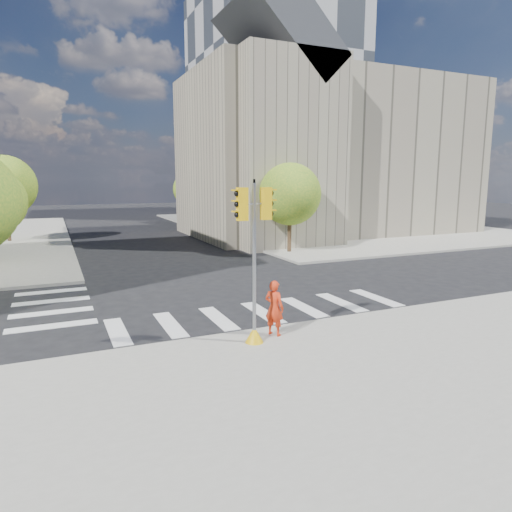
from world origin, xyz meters
The scene contains 13 objects.
ground centered at (0.00, 0.00, 0.00)m, with size 160.00×160.00×0.00m, color black.
sidewalk_near centered at (0.00, -11.00, 0.07)m, with size 30.00×14.00×0.15m, color gray.
sidewalk_far_right centered at (20.00, 26.00, 0.07)m, with size 28.00×40.00×0.15m, color gray.
civic_building centered at (15.59, 19.12, 7.26)m, with size 26.00×16.00×19.39m.
office_tower centered at (22.00, 42.00, 15.00)m, with size 20.00×18.00×30.00m, color #9EA0A3.
tree_lw_far centered at (-10.50, 24.00, 4.54)m, with size 4.80×4.80×6.95m.
tree_re_near centered at (7.50, 10.00, 4.05)m, with size 4.20×4.20×6.16m.
tree_re_mid centered at (7.50, 22.00, 4.35)m, with size 4.60×4.60×6.66m.
tree_re_far centered at (7.50, 34.00, 3.87)m, with size 4.00×4.00×5.88m.
lamp_near centered at (8.00, 14.00, 4.58)m, with size 0.35×0.18×8.11m.
lamp_far centered at (8.00, 28.00, 4.58)m, with size 0.35×0.18×8.11m.
traffic_signal centered at (-1.85, -5.18, 2.25)m, with size 1.06×0.56×4.92m.
photographer centered at (-1.00, -4.82, 1.04)m, with size 0.65×0.43×1.78m, color red.
Camera 1 is at (-7.24, -17.33, 5.08)m, focal length 32.00 mm.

